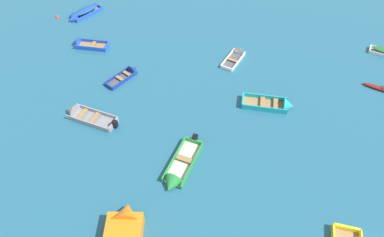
{
  "coord_description": "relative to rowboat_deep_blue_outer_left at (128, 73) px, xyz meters",
  "views": [
    {
      "loc": [
        2.25,
        4.95,
        18.37
      ],
      "look_at": [
        0.0,
        21.41,
        0.15
      ],
      "focal_mm": 32.16,
      "sensor_mm": 36.0,
      "label": 1
    }
  ],
  "objects": [
    {
      "name": "rowboat_white_midfield_right",
      "position": [
        8.7,
        3.78,
        -0.01
      ],
      "size": [
        2.11,
        3.27,
        0.99
      ],
      "color": "#4C4C51",
      "rests_on": "ground_plane"
    },
    {
      "name": "rowboat_blue_back_row_center",
      "position": [
        -6.88,
        8.0,
        0.14
      ],
      "size": [
        2.93,
        3.68,
        1.1
      ],
      "color": "gray",
      "rests_on": "ground_plane"
    },
    {
      "name": "rowboat_green_cluster_inner",
      "position": [
        5.54,
        -9.04,
        0.05
      ],
      "size": [
        2.3,
        4.46,
        1.22
      ],
      "color": "beige",
      "rests_on": "ground_plane"
    },
    {
      "name": "kayak_maroon_far_right",
      "position": [
        20.12,
        0.9,
        -0.02
      ],
      "size": [
        2.9,
        1.44,
        0.28
      ],
      "color": "maroon",
      "rests_on": "ground_plane"
    },
    {
      "name": "rowboat_deep_blue_outer_left",
      "position": [
        0.0,
        0.0,
        0.0
      ],
      "size": [
        2.38,
        3.05,
        0.88
      ],
      "color": "#4C4C51",
      "rests_on": "ground_plane"
    },
    {
      "name": "mooring_buoy_between_boats_left",
      "position": [
        -9.24,
        7.52,
        -0.15
      ],
      "size": [
        0.39,
        0.39,
        0.39
      ],
      "primitive_type": "sphere",
      "color": "red",
      "rests_on": "ground_plane"
    },
    {
      "name": "rowboat_blue_foreground_center",
      "position": [
        -5.06,
        3.31,
        0.03
      ],
      "size": [
        3.35,
        1.25,
        1.05
      ],
      "color": "#99754C",
      "rests_on": "ground_plane"
    },
    {
      "name": "rowboat_turquoise_near_left",
      "position": [
        11.97,
        -2.09,
        0.06
      ],
      "size": [
        3.85,
        1.49,
        1.23
      ],
      "color": "#99754C",
      "rests_on": "ground_plane"
    },
    {
      "name": "rowboat_grey_center",
      "position": [
        -2.22,
        -4.93,
        0.03
      ],
      "size": [
        4.33,
        2.19,
        1.18
      ],
      "color": "gray",
      "rests_on": "ground_plane"
    }
  ]
}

